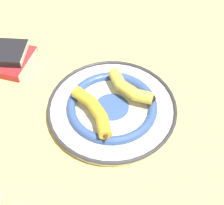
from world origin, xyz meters
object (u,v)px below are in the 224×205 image
object	(u,v)px
banana_a	(128,87)
book_stack	(1,56)
banana_b	(95,111)
decorative_bowl	(112,107)

from	to	relation	value
banana_a	book_stack	xyz separation A→B (m)	(-0.29, 0.33, -0.03)
banana_a	banana_b	world-z (taller)	same
decorative_bowl	banana_a	distance (m)	0.07
banana_a	banana_b	bearing A→B (deg)	-93.20
banana_b	book_stack	size ratio (longest dim) A/B	0.82
decorative_bowl	book_stack	size ratio (longest dim) A/B	1.53
decorative_bowl	book_stack	world-z (taller)	book_stack
decorative_bowl	banana_a	size ratio (longest dim) A/B	2.22
decorative_bowl	banana_b	size ratio (longest dim) A/B	1.87
decorative_bowl	banana_b	bearing A→B (deg)	-163.25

